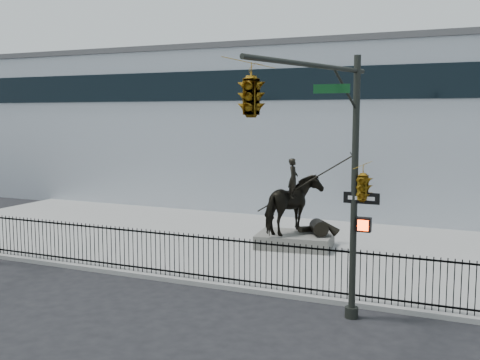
% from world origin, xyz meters
% --- Properties ---
extents(ground, '(120.00, 120.00, 0.00)m').
position_xyz_m(ground, '(0.00, 0.00, 0.00)').
color(ground, black).
rests_on(ground, ground).
extents(plaza, '(30.00, 12.00, 0.15)m').
position_xyz_m(plaza, '(0.00, 7.00, 0.07)').
color(plaza, gray).
rests_on(plaza, ground).
extents(building, '(44.00, 14.00, 9.00)m').
position_xyz_m(building, '(0.00, 20.00, 4.50)').
color(building, silver).
rests_on(building, ground).
extents(picket_fence, '(22.10, 0.10, 1.50)m').
position_xyz_m(picket_fence, '(0.00, 1.25, 0.90)').
color(picket_fence, black).
rests_on(picket_fence, plaza).
extents(statue_plinth, '(3.16, 2.36, 0.55)m').
position_xyz_m(statue_plinth, '(3.25, 6.76, 0.43)').
color(statue_plinth, '#4F4D48').
rests_on(statue_plinth, plaza).
extents(equestrian_statue, '(3.76, 2.55, 3.20)m').
position_xyz_m(equestrian_statue, '(3.31, 6.77, 1.86)').
color(equestrian_statue, black).
rests_on(equestrian_statue, statue_plinth).
extents(traffic_signal_right, '(2.17, 6.86, 7.00)m').
position_xyz_m(traffic_signal_right, '(6.47, -2.00, 4.85)').
color(traffic_signal_right, black).
rests_on(traffic_signal_right, ground).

